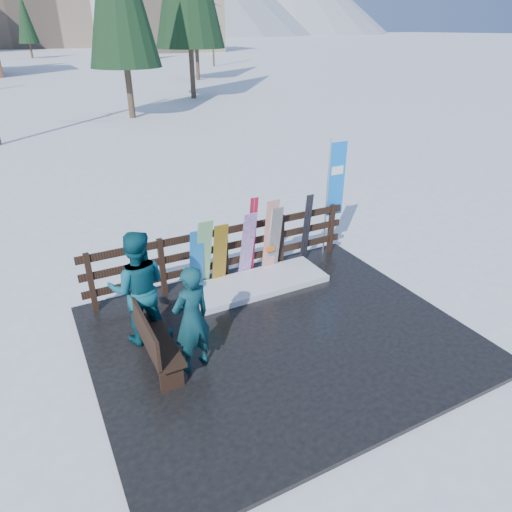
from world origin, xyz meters
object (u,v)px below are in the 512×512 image
bench (152,338)px  person_front (192,319)px  snowboard_5 (270,237)px  snowboard_0 (197,260)px  rental_flag (334,184)px  snowboard_4 (275,240)px  person_back (138,288)px  snowboard_1 (204,255)px  snowboard_3 (247,246)px  snowboard_2 (220,255)px

bench → person_front: size_ratio=0.88×
snowboard_5 → bench: bearing=-149.3°
snowboard_0 → rental_flag: bearing=4.7°
person_front → snowboard_4: bearing=-156.9°
rental_flag → snowboard_0: bearing=-175.3°
snowboard_4 → rental_flag: 1.85m
snowboard_0 → person_back: size_ratio=0.70×
bench → snowboard_1: size_ratio=0.96×
snowboard_4 → person_back: 3.22m
snowboard_3 → bench: bearing=-144.3°
bench → rental_flag: (4.70, 2.04, 1.09)m
snowboard_5 → snowboard_4: bearing=0.0°
rental_flag → bench: bearing=-156.5°
snowboard_1 → person_back: (-1.49, -1.02, 0.21)m
bench → snowboard_5: bearing=30.7°
bench → snowboard_2: size_ratio=1.09×
bench → person_front: (0.54, -0.27, 0.33)m
snowboard_0 → snowboard_1: (0.15, 0.00, 0.09)m
snowboard_5 → person_front: (-2.45, -2.04, 0.03)m
snowboard_1 → snowboard_2: snowboard_1 is taller
snowboard_1 → snowboard_2: bearing=0.0°
snowboard_4 → person_front: (-2.55, -2.04, 0.12)m
snowboard_1 → snowboard_2: 0.34m
rental_flag → person_front: (-4.16, -2.31, -0.76)m
snowboard_0 → rental_flag: (3.32, 0.27, 0.94)m
snowboard_5 → snowboard_3: bearing=180.0°
snowboard_3 → snowboard_4: snowboard_3 is taller
snowboard_3 → snowboard_4: bearing=-0.0°
bench → snowboard_2: bearing=43.5°
snowboard_0 → person_back: (-1.34, -1.02, 0.30)m
snowboard_5 → snowboard_0: bearing=180.0°
snowboard_2 → person_back: 2.11m
bench → snowboard_3: bearing=35.7°
snowboard_1 → rental_flag: 3.29m
snowboard_0 → snowboard_2: size_ratio=0.99×
snowboard_4 → snowboard_3: bearing=180.0°
snowboard_1 → snowboard_3: (0.93, 0.00, -0.02)m
person_back → snowboard_3: bearing=-140.3°
snowboard_1 → snowboard_4: snowboard_1 is taller
snowboard_1 → person_back: bearing=-145.7°
bench → snowboard_1: bearing=49.1°
snowboard_0 → snowboard_4: 1.71m
bench → snowboard_4: (3.09, 1.77, 0.22)m
snowboard_1 → snowboard_4: size_ratio=1.06×
snowboard_5 → rental_flag: rental_flag is taller
person_front → snowboard_5: bearing=-155.7°
snowboard_1 → snowboard_3: size_ratio=1.03×
rental_flag → snowboard_3: bearing=-173.1°
bench → person_back: person_back is taller
bench → person_back: bearing=87.0°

